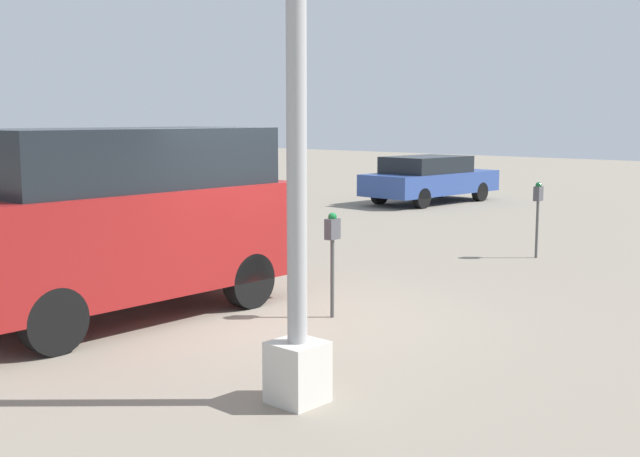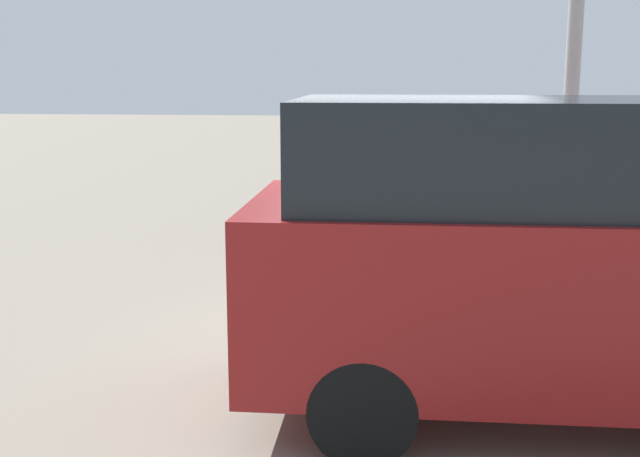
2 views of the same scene
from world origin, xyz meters
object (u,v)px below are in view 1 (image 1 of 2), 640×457
(parked_van, at_px, (119,217))
(car_distant, at_px, (430,178))
(parking_meter_near, at_px, (332,240))
(lamp_post, at_px, (297,157))
(parking_meter_far, at_px, (538,202))

(parked_van, bearing_deg, car_distant, -161.22)
(parking_meter_near, bearing_deg, lamp_post, 30.69)
(parking_meter_near, height_order, car_distant, car_distant)
(car_distant, bearing_deg, parking_meter_near, -147.25)
(lamp_post, relative_size, car_distant, 1.33)
(parking_meter_near, relative_size, lamp_post, 0.22)
(lamp_post, distance_m, car_distant, 17.19)
(parking_meter_far, xyz_separation_m, lamp_post, (8.22, 1.95, 1.16))
(parking_meter_near, xyz_separation_m, parking_meter_far, (-5.72, -0.16, 0.02))
(parking_meter_far, distance_m, parked_van, 7.71)
(parking_meter_near, distance_m, parked_van, 2.69)
(parking_meter_far, xyz_separation_m, car_distant, (-6.50, -6.81, -0.28))
(parked_van, height_order, car_distant, parked_van)
(parking_meter_near, bearing_deg, parking_meter_far, 176.53)
(parking_meter_near, bearing_deg, car_distant, -155.35)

